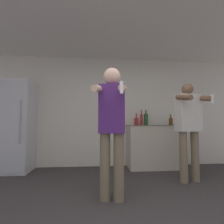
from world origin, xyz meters
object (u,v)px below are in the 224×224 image
at_px(bottle_tall_gin, 136,121).
at_px(person_man_side, 189,123).
at_px(bottle_clear_vodka, 171,121).
at_px(bottle_dark_rum, 146,119).
at_px(person_woman_foreground, 112,123).
at_px(refrigerator, 17,126).
at_px(bottle_amber_bourbon, 141,119).

bearing_deg(bottle_tall_gin, person_man_side, -56.67).
bearing_deg(bottle_tall_gin, bottle_clear_vodka, 0.00).
xyz_separation_m(bottle_dark_rum, person_man_side, (0.45, -1.03, -0.10)).
distance_m(bottle_tall_gin, person_woman_foreground, 1.77).
bearing_deg(refrigerator, person_woman_foreground, -39.58).
bearing_deg(bottle_dark_rum, bottle_amber_bourbon, 180.00).
height_order(bottle_amber_bourbon, bottle_clear_vodka, bottle_amber_bourbon).
bearing_deg(person_man_side, bottle_clear_vodka, 82.67).
xyz_separation_m(bottle_dark_rum, person_woman_foreground, (-0.92, -1.62, -0.10)).
bearing_deg(person_woman_foreground, bottle_dark_rum, 60.33).
relative_size(bottle_dark_rum, person_woman_foreground, 0.21).
height_order(bottle_amber_bourbon, bottle_dark_rum, bottle_dark_rum).
relative_size(refrigerator, bottle_clear_vodka, 7.10).
bearing_deg(person_woman_foreground, refrigerator, 140.42).
height_order(refrigerator, person_man_side, refrigerator).
xyz_separation_m(bottle_dark_rum, bottle_tall_gin, (-0.22, 0.00, -0.05)).
relative_size(bottle_amber_bourbon, person_man_side, 0.21).
bearing_deg(bottle_dark_rum, bottle_clear_vodka, 0.00).
bearing_deg(person_woman_foreground, person_man_side, 23.32).
height_order(bottle_clear_vodka, bottle_dark_rum, bottle_dark_rum).
bearing_deg(bottle_amber_bourbon, refrigerator, -177.86).
distance_m(refrigerator, bottle_tall_gin, 2.55).
bearing_deg(bottle_clear_vodka, bottle_dark_rum, 180.00).
relative_size(bottle_clear_vodka, bottle_dark_rum, 0.73).
bearing_deg(bottle_tall_gin, bottle_dark_rum, 0.00).
relative_size(bottle_clear_vodka, person_woman_foreground, 0.15).
distance_m(bottle_amber_bourbon, bottle_dark_rum, 0.11).
height_order(bottle_amber_bourbon, person_man_side, person_man_side).
xyz_separation_m(refrigerator, bottle_amber_bourbon, (2.66, 0.10, 0.16)).
bearing_deg(refrigerator, bottle_clear_vodka, 1.70).
height_order(bottle_amber_bourbon, bottle_tall_gin, bottle_amber_bourbon).
relative_size(person_woman_foreground, person_man_side, 1.03).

